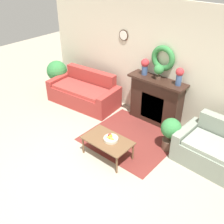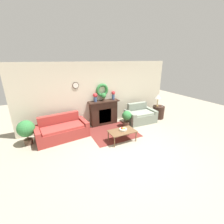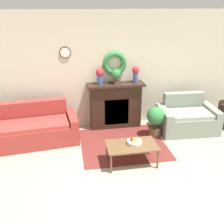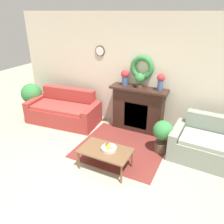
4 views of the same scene
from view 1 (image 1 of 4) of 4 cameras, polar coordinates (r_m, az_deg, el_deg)
The scene contains 13 objects.
ground_plane at distance 4.89m, azimuth -8.24°, elevation -14.06°, with size 16.00×16.00×0.00m, color #9E937F.
floor_rug at distance 5.73m, azimuth 4.07°, elevation -5.68°, with size 1.80×1.67×0.01m.
wall_back at distance 5.93m, azimuth 10.75°, elevation 10.21°, with size 6.80×0.18×2.70m.
fireplace at distance 6.08m, azimuth 9.55°, elevation 2.47°, with size 1.34×0.41×1.09m.
couch_left at distance 6.92m, azimuth -6.04°, elevation 4.22°, with size 1.91×1.05×0.84m.
loveseat_right at distance 5.30m, azimuth 21.30°, elevation -7.74°, with size 1.35×0.93×0.84m.
coffee_table at distance 5.05m, azimuth -0.97°, elevation -6.41°, with size 0.94×0.57×0.40m.
fruit_bowl at distance 4.99m, azimuth -0.28°, elevation -5.78°, with size 0.28×0.28×0.12m.
vase_on_mantel_left at distance 5.93m, azimuth 7.19°, elevation 10.02°, with size 0.19×0.19×0.37m.
vase_on_mantel_right at distance 5.55m, azimuth 14.46°, elevation 7.76°, with size 0.17×0.17×0.38m.
potted_plant_on_mantel at distance 5.74m, azimuth 10.17°, elevation 8.98°, with size 0.22×0.22×0.34m.
potted_plant_floor_by_couch at distance 7.63m, azimuth -11.88°, elevation 8.54°, with size 0.57×0.57×0.87m.
potted_plant_floor_by_loveseat at distance 5.33m, azimuth 12.66°, elevation -4.20°, with size 0.41×0.41×0.71m.
Camera 1 is at (2.71, -2.11, 3.48)m, focal length 42.00 mm.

